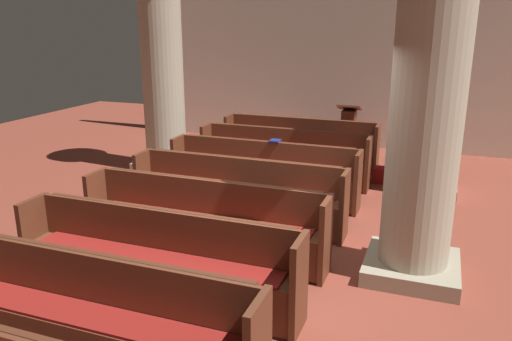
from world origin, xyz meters
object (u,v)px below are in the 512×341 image
(pew_row_1, at_px, (283,154))
(pew_row_5, at_px, (156,256))
(pew_row_2, at_px, (263,170))
(pew_row_3, at_px, (237,191))
(pillar_far_side, at_px, (162,64))
(kneeler_box_red, at_px, (384,175))
(pillar_aisle_rear, at_px, (428,97))
(pew_row_4, at_px, (203,218))
(lectern, at_px, (348,134))
(hymn_book, at_px, (275,141))
(pillar_aisle_side, at_px, (436,70))
(pew_row_6, at_px, (86,312))
(pew_row_0, at_px, (300,141))

(pew_row_1, height_order, pew_row_5, same)
(pew_row_2, bearing_deg, pew_row_3, -90.00)
(pillar_far_side, height_order, kneeler_box_red, pillar_far_side)
(pew_row_2, xyz_separation_m, kneeler_box_red, (1.68, 1.58, -0.36))
(pew_row_5, relative_size, pillar_aisle_rear, 0.78)
(pew_row_4, height_order, pew_row_5, same)
(pew_row_4, xyz_separation_m, pew_row_5, (0.00, -1.06, 0.00))
(pew_row_3, xyz_separation_m, kneeler_box_red, (1.68, 2.64, -0.36))
(lectern, relative_size, hymn_book, 5.82)
(pew_row_4, distance_m, hymn_book, 2.36)
(pillar_aisle_side, bearing_deg, kneeler_box_red, 164.85)
(pew_row_3, height_order, kneeler_box_red, pew_row_3)
(hymn_book, relative_size, kneeler_box_red, 0.48)
(pew_row_4, relative_size, pew_row_6, 1.00)
(pew_row_0, relative_size, pillar_aisle_side, 0.78)
(pew_row_2, distance_m, pew_row_5, 3.19)
(pew_row_0, distance_m, pew_row_2, 2.12)
(lectern, bearing_deg, pew_row_6, -95.54)
(pew_row_4, height_order, pillar_aisle_rear, pillar_aisle_rear)
(pew_row_1, height_order, hymn_book, hymn_book)
(pew_row_3, xyz_separation_m, pillar_aisle_side, (2.37, 2.46, 1.49))
(pillar_aisle_side, xyz_separation_m, kneeler_box_red, (-0.68, 0.19, -1.85))
(pew_row_4, bearing_deg, pew_row_3, 90.00)
(pew_row_1, xyz_separation_m, pillar_aisle_rear, (2.37, -2.79, 1.49))
(pew_row_4, distance_m, pillar_far_side, 4.19)
(pillar_far_side, bearing_deg, pew_row_3, -42.08)
(pew_row_2, xyz_separation_m, pew_row_5, (0.00, -3.19, 0.00))
(pew_row_3, relative_size, pillar_far_side, 0.78)
(pew_row_2, distance_m, kneeler_box_red, 2.34)
(pew_row_2, relative_size, kneeler_box_red, 7.73)
(pew_row_2, bearing_deg, hymn_book, 56.99)
(pew_row_0, xyz_separation_m, lectern, (0.73, 1.16, -0.04))
(pew_row_3, relative_size, pew_row_4, 1.00)
(lectern, distance_m, kneeler_box_red, 1.97)
(pillar_aisle_side, bearing_deg, pew_row_4, -123.94)
(pew_row_2, bearing_deg, pew_row_6, -90.00)
(lectern, height_order, kneeler_box_red, lectern)
(lectern, bearing_deg, pew_row_3, -99.55)
(pew_row_5, distance_m, pew_row_6, 1.06)
(pillar_far_side, relative_size, hymn_book, 20.60)
(pew_row_3, distance_m, lectern, 4.40)
(pew_row_6, xyz_separation_m, pillar_aisle_rear, (2.37, 2.52, 1.49))
(pew_row_2, bearing_deg, kneeler_box_red, 43.17)
(pew_row_3, bearing_deg, pillar_aisle_side, 46.05)
(lectern, bearing_deg, pew_row_1, -108.24)
(pew_row_4, relative_size, kneeler_box_red, 7.73)
(pew_row_5, bearing_deg, pew_row_4, 90.00)
(pillar_aisle_side, height_order, lectern, pillar_aisle_side)
(pew_row_3, height_order, pew_row_4, same)
(pew_row_4, bearing_deg, kneeler_box_red, 65.54)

